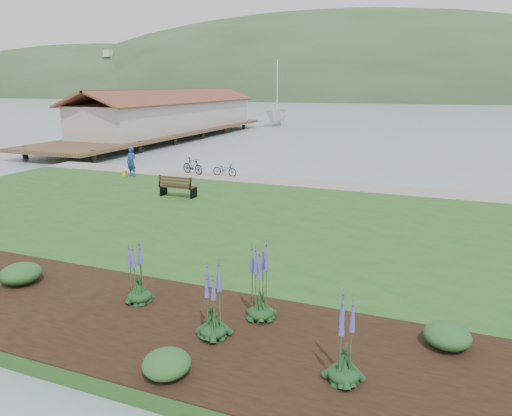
{
  "coord_description": "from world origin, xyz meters",
  "views": [
    {
      "loc": [
        7.83,
        -17.96,
        5.85
      ],
      "look_at": [
        1.73,
        -2.28,
        1.3
      ],
      "focal_mm": 32.0,
      "sensor_mm": 36.0,
      "label": 1
    }
  ],
  "objects_px": {
    "park_bench": "(177,186)",
    "bicycle_a": "(225,169)",
    "person": "(131,159)",
    "sailboat": "(277,126)"
  },
  "relations": [
    {
      "from": "park_bench",
      "to": "bicycle_a",
      "type": "xyz_separation_m",
      "value": [
        -0.07,
        5.8,
        -0.14
      ]
    },
    {
      "from": "bicycle_a",
      "to": "sailboat",
      "type": "relative_size",
      "value": 0.05
    },
    {
      "from": "park_bench",
      "to": "sailboat",
      "type": "distance_m",
      "value": 46.59
    },
    {
      "from": "person",
      "to": "bicycle_a",
      "type": "relative_size",
      "value": 1.33
    },
    {
      "from": "park_bench",
      "to": "sailboat",
      "type": "xyz_separation_m",
      "value": [
        -10.13,
        45.47,
        -0.96
      ]
    },
    {
      "from": "person",
      "to": "sailboat",
      "type": "distance_m",
      "value": 42.17
    },
    {
      "from": "person",
      "to": "bicycle_a",
      "type": "xyz_separation_m",
      "value": [
        5.25,
        2.2,
        -0.65
      ]
    },
    {
      "from": "person",
      "to": "bicycle_a",
      "type": "height_order",
      "value": "person"
    },
    {
      "from": "park_bench",
      "to": "person",
      "type": "height_order",
      "value": "person"
    },
    {
      "from": "park_bench",
      "to": "bicycle_a",
      "type": "bearing_deg",
      "value": 90.56
    }
  ]
}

